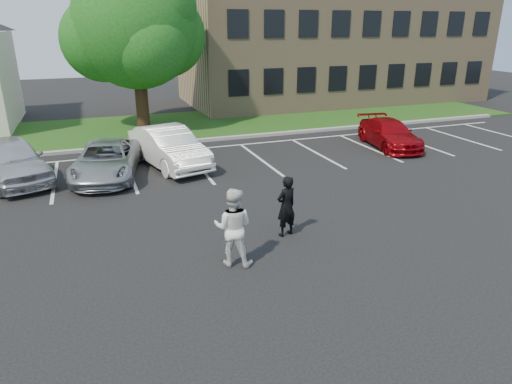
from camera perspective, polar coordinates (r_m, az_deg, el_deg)
ground_plane at (r=12.27m, az=1.64°, el=-7.01°), size 90.00×90.00×0.00m
curb at (r=23.15m, az=-9.58°, el=6.17°), size 40.00×0.30×0.15m
grass_strip at (r=27.00m, az=-11.26°, el=8.00°), size 44.00×8.00×0.08m
stall_lines at (r=20.61m, az=-4.06°, el=4.45°), size 34.00×5.36×0.01m
office_building at (r=36.87m, az=9.54°, el=17.80°), size 22.40×10.40×8.30m
tree at (r=26.64m, az=-14.65°, el=19.13°), size 7.80×7.20×8.80m
man_black_suit at (r=12.67m, az=3.80°, el=-1.80°), size 0.73×0.58×1.74m
man_white_shirt at (r=11.10m, az=-2.88°, el=-4.42°), size 1.21×1.12×1.99m
car_silver_west at (r=19.38m, az=-28.19°, el=3.53°), size 3.45×5.22×1.65m
car_silver_minivan at (r=18.53m, az=-18.17°, el=3.80°), size 3.21×5.23×1.35m
car_white_sedan at (r=19.33m, az=-10.86°, el=5.53°), size 2.88×5.19×1.62m
car_red_compact at (r=23.00m, az=16.33°, el=7.00°), size 2.51×4.68×1.29m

